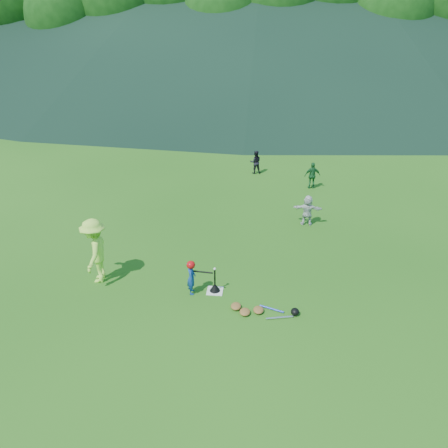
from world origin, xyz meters
name	(u,v)px	position (x,y,z in m)	size (l,w,h in m)	color
ground	(215,291)	(0.00, 0.00, 0.00)	(120.00, 120.00, 0.00)	#1F5513
home_plate	(215,291)	(0.00, 0.00, 0.01)	(0.45, 0.45, 0.02)	silver
baseball	(215,269)	(0.00, 0.00, 0.74)	(0.08, 0.08, 0.08)	white
batter_child	(191,278)	(-0.64, -0.14, 0.50)	(0.36, 0.24, 0.99)	navy
adult_coach	(95,251)	(-3.47, 0.24, 0.97)	(1.26, 0.72, 1.95)	#B4F247
fielder_b	(255,162)	(0.75, 10.11, 0.56)	(0.55, 0.42, 1.12)	black
fielder_c	(312,176)	(3.32, 8.37, 0.59)	(0.70, 0.29, 1.19)	#1B5C2B
fielder_d	(307,210)	(2.85, 4.62, 0.57)	(1.06, 0.34, 1.15)	silver
batting_tee	(215,287)	(0.00, 0.00, 0.13)	(0.30, 0.30, 0.68)	black
batter_gear	(192,265)	(-0.61, -0.13, 0.89)	(0.73, 0.26, 0.35)	#B40C0E
equipment_pile	(258,310)	(1.25, -0.84, 0.07)	(1.80, 0.60, 0.19)	olive
outfield_fence	(255,95)	(0.00, 28.00, 0.70)	(70.07, 0.08, 1.33)	gray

